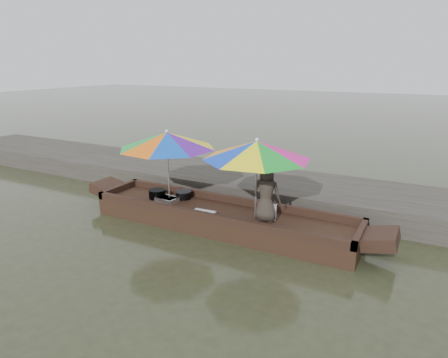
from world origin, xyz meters
The scene contains 11 objects.
water centered at (0.00, 0.00, 0.00)m, with size 80.00×80.00×0.00m, color #2A2F1B.
dock centered at (0.00, 2.20, 0.25)m, with size 22.00×2.20×0.50m, color #2D2B26.
boat_hull centered at (0.00, 0.00, 0.17)m, with size 5.46×1.20×0.35m, color black.
cooking_pot centered at (-1.64, 0.06, 0.45)m, with size 0.37×0.37×0.19m, color black.
tray_crayfish centered at (-1.32, -0.02, 0.39)m, with size 0.46×0.32×0.09m, color silver.
tray_scallop centered at (-0.23, -0.35, 0.38)m, with size 0.46×0.32×0.06m, color silver.
charcoal_grill centered at (-1.11, 0.30, 0.43)m, with size 0.33×0.33×0.16m, color black.
supply_bag centered at (0.97, 0.09, 0.48)m, with size 0.28×0.22×0.26m, color silver.
vendor centered at (0.96, -0.04, 0.90)m, with size 0.54×0.36×1.11m, color #332C25.
umbrella_bow centered at (-1.27, 0.00, 1.12)m, with size 2.02×2.02×1.55m, color yellow, non-canonical shape.
umbrella_stern centered at (0.73, 0.00, 1.12)m, with size 2.02×2.02×1.55m, color #E51494, non-canonical shape.
Camera 1 is at (3.55, -6.60, 3.23)m, focal length 32.00 mm.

